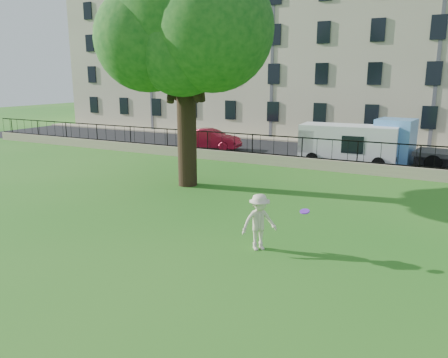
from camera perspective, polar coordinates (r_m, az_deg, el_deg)
The scene contains 12 objects.
ground at distance 14.20m, azimuth -4.82°, elevation -7.33°, with size 120.00×120.00×0.00m, color #24731B.
retaining_wall at distance 24.74m, azimuth 10.08°, elevation 2.12°, with size 50.00×0.40×0.60m, color gray.
iron_railing at distance 24.59m, azimuth 10.16°, elevation 4.07°, with size 50.00×0.05×1.13m.
street at distance 29.25m, azimuth 12.83°, elevation 3.10°, with size 60.00×9.00×0.01m, color black.
sidewalk at distance 34.24m, azimuth 15.06°, elevation 4.51°, with size 60.00×1.40×0.12m, color gray.
building_row at distance 39.49m, azimuth 17.54°, elevation 15.44°, with size 56.40×10.40×13.80m.
tree at distance 20.29m, azimuth -5.39°, elevation 20.04°, with size 8.61×6.84×10.98m.
man at distance 12.80m, azimuth 4.63°, elevation -5.64°, with size 1.09×0.63×1.69m, color beige.
frisbee at distance 12.33m, azimuth 10.50°, elevation -4.18°, with size 0.27×0.27×0.03m, color #7425D3.
red_sedan at distance 30.77m, azimuth -1.78°, elevation 5.23°, with size 1.49×4.26×1.40m, color maroon.
white_van at distance 26.41m, azimuth 15.87°, elevation 4.35°, with size 5.38×2.10×2.26m, color white.
blue_truck at distance 26.88m, azimuth 25.77°, elevation 4.06°, with size 6.22×2.21×2.61m, color #5D9ADA.
Camera 1 is at (7.13, -11.23, 4.97)m, focal length 35.00 mm.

